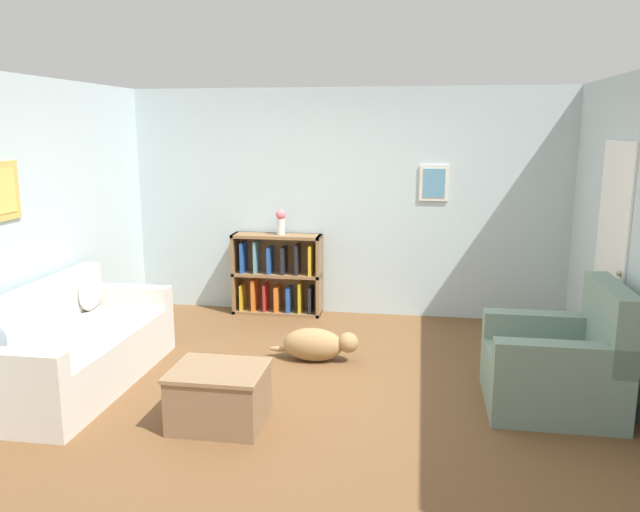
# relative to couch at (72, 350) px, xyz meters

# --- Properties ---
(ground_plane) EXTENTS (14.00, 14.00, 0.00)m
(ground_plane) POSITION_rel_couch_xyz_m (2.03, 0.27, -0.30)
(ground_plane) COLOR brown
(wall_back) EXTENTS (5.60, 0.13, 2.60)m
(wall_back) POSITION_rel_couch_xyz_m (2.03, 2.52, 1.00)
(wall_back) COLOR silver
(wall_back) RESTS_ON ground_plane
(wall_left) EXTENTS (0.13, 5.00, 2.60)m
(wall_left) POSITION_rel_couch_xyz_m (-0.52, 0.27, 1.00)
(wall_left) COLOR silver
(wall_left) RESTS_ON ground_plane
(couch) EXTENTS (0.91, 1.99, 0.84)m
(couch) POSITION_rel_couch_xyz_m (0.00, 0.00, 0.00)
(couch) COLOR beige
(couch) RESTS_ON ground_plane
(bookshelf) EXTENTS (1.04, 0.28, 0.94)m
(bookshelf) POSITION_rel_couch_xyz_m (1.25, 2.33, 0.15)
(bookshelf) COLOR olive
(bookshelf) RESTS_ON ground_plane
(recliner_chair) EXTENTS (0.98, 0.93, 1.00)m
(recliner_chair) POSITION_rel_couch_xyz_m (4.00, 0.20, 0.04)
(recliner_chair) COLOR gray
(recliner_chair) RESTS_ON ground_plane
(coffee_table) EXTENTS (0.68, 0.56, 0.43)m
(coffee_table) POSITION_rel_couch_xyz_m (1.47, -0.51, -0.07)
(coffee_table) COLOR #846647
(coffee_table) RESTS_ON ground_plane
(dog) EXTENTS (0.86, 0.28, 0.31)m
(dog) POSITION_rel_couch_xyz_m (1.97, 0.87, -0.14)
(dog) COLOR #9E7A4C
(dog) RESTS_ON ground_plane
(vase) EXTENTS (0.12, 0.12, 0.29)m
(vase) POSITION_rel_couch_xyz_m (1.31, 2.31, 0.81)
(vase) COLOR silver
(vase) RESTS_ON bookshelf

